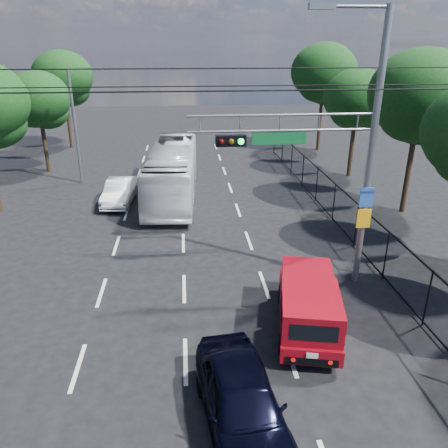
{
  "coord_description": "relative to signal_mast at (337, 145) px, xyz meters",
  "views": [
    {
      "loc": [
        0.16,
        -6.07,
        8.36
      ],
      "look_at": [
        1.42,
        7.33,
        2.8
      ],
      "focal_mm": 35.0,
      "sensor_mm": 36.0,
      "label": 1
    }
  ],
  "objects": [
    {
      "name": "lane_markings",
      "position": [
        -5.28,
        6.01,
        -5.24
      ],
      "size": [
        6.12,
        38.0,
        0.01
      ],
      "color": "beige",
      "rests_on": "ground"
    },
    {
      "name": "signal_mast",
      "position": [
        0.0,
        0.0,
        0.0
      ],
      "size": [
        6.43,
        0.39,
        9.5
      ],
      "color": "slate",
      "rests_on": "ground"
    },
    {
      "name": "streetlight_left",
      "position": [
        -11.62,
        14.01,
        -1.3
      ],
      "size": [
        2.09,
        0.22,
        7.08
      ],
      "color": "slate",
      "rests_on": "ground"
    },
    {
      "name": "utility_wires",
      "position": [
        -5.28,
        0.84,
        1.99
      ],
      "size": [
        22.0,
        5.04,
        0.74
      ],
      "color": "black",
      "rests_on": "ground"
    },
    {
      "name": "fence_right",
      "position": [
        2.32,
        4.18,
        -4.21
      ],
      "size": [
        0.06,
        34.03,
        2.0
      ],
      "color": "black",
      "rests_on": "ground"
    },
    {
      "name": "tree_right_c",
      "position": [
        6.53,
        7.03,
        0.49
      ],
      "size": [
        5.1,
        5.1,
        8.29
      ],
      "color": "black",
      "rests_on": "ground"
    },
    {
      "name": "tree_right_d",
      "position": [
        6.13,
        14.03,
        -0.39
      ],
      "size": [
        4.32,
        4.32,
        7.02
      ],
      "color": "black",
      "rests_on": "ground"
    },
    {
      "name": "tree_right_e",
      "position": [
        6.33,
        22.03,
        0.69
      ],
      "size": [
        5.28,
        5.28,
        8.58
      ],
      "color": "black",
      "rests_on": "ground"
    },
    {
      "name": "tree_left_d",
      "position": [
        -14.67,
        17.03,
        -0.52
      ],
      "size": [
        4.2,
        4.2,
        6.83
      ],
      "color": "black",
      "rests_on": "ground"
    },
    {
      "name": "tree_left_e",
      "position": [
        -14.87,
        25.03,
        0.29
      ],
      "size": [
        4.92,
        4.92,
        7.99
      ],
      "color": "black",
      "rests_on": "ground"
    },
    {
      "name": "red_pickup",
      "position": [
        -1.45,
        -2.8,
        -4.32
      ],
      "size": [
        2.58,
        4.9,
        1.74
      ],
      "color": "black",
      "rests_on": "ground"
    },
    {
      "name": "navy_hatchback",
      "position": [
        -3.99,
        -6.43,
        -4.49
      ],
      "size": [
        2.26,
        4.59,
        1.51
      ],
      "primitive_type": "imported",
      "rotation": [
        0.0,
        0.0,
        0.11
      ],
      "color": "black",
      "rests_on": "ground"
    },
    {
      "name": "white_bus",
      "position": [
        -5.8,
        10.82,
        -3.75
      ],
      "size": [
        3.11,
        10.83,
        2.98
      ],
      "primitive_type": "imported",
      "rotation": [
        0.0,
        0.0,
        -0.06
      ],
      "color": "silver",
      "rests_on": "ground"
    },
    {
      "name": "white_van",
      "position": [
        -8.8,
        9.82,
        -4.58
      ],
      "size": [
        1.71,
        4.15,
        1.33
      ],
      "primitive_type": "imported",
      "rotation": [
        0.0,
        0.0,
        -0.08
      ],
      "color": "white",
      "rests_on": "ground"
    }
  ]
}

